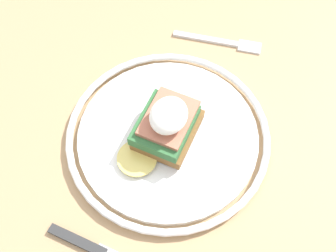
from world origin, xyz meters
TOP-DOWN VIEW (x-y plane):
  - ground_plane at (0.00, 0.00)m, footprint 6.00×6.00m
  - dining_table at (0.00, 0.00)m, footprint 0.92×0.67m
  - plate at (0.03, 0.04)m, footprint 0.29×0.29m
  - sandwich at (0.04, 0.04)m, footprint 0.12×0.09m
  - fork at (-0.16, 0.05)m, footprint 0.04×0.14m
  - knife at (0.21, 0.03)m, footprint 0.02×0.17m

SIDE VIEW (x-z plane):
  - ground_plane at x=0.00m, z-range 0.00..0.00m
  - dining_table at x=0.00m, z-range 0.23..0.95m
  - fork at x=-0.16m, z-range 0.72..0.73m
  - knife at x=0.21m, z-range 0.72..0.73m
  - plate at x=0.03m, z-range 0.72..0.74m
  - sandwich at x=0.04m, z-range 0.73..0.80m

